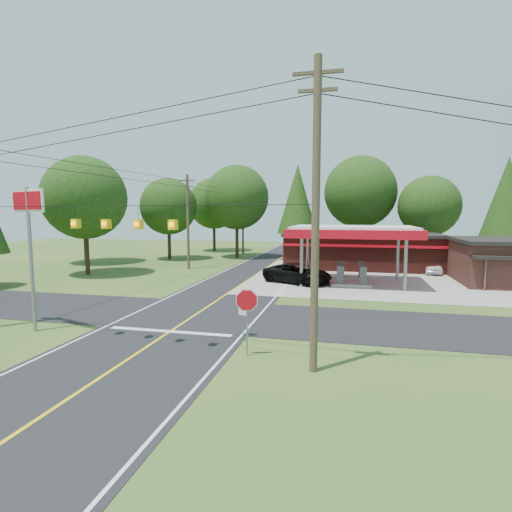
% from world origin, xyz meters
% --- Properties ---
extents(ground, '(120.00, 120.00, 0.00)m').
position_xyz_m(ground, '(0.00, 0.00, 0.00)').
color(ground, '#31511C').
rests_on(ground, ground).
extents(main_highway, '(8.00, 120.00, 0.02)m').
position_xyz_m(main_highway, '(0.00, 0.00, 0.01)').
color(main_highway, black).
rests_on(main_highway, ground).
extents(cross_road, '(70.00, 7.00, 0.02)m').
position_xyz_m(cross_road, '(0.00, 0.00, 0.01)').
color(cross_road, black).
rests_on(cross_road, ground).
extents(lane_center_yellow, '(0.15, 110.00, 0.00)m').
position_xyz_m(lane_center_yellow, '(0.00, 0.00, 0.03)').
color(lane_center_yellow, yellow).
rests_on(lane_center_yellow, main_highway).
extents(gas_canopy, '(10.60, 7.40, 4.88)m').
position_xyz_m(gas_canopy, '(9.00, 13.00, 4.27)').
color(gas_canopy, gray).
rests_on(gas_canopy, ground).
extents(convenience_store, '(16.40, 7.55, 3.80)m').
position_xyz_m(convenience_store, '(10.00, 22.98, 1.92)').
color(convenience_store, '#531E17').
rests_on(convenience_store, ground).
extents(utility_pole_near_right, '(1.80, 0.30, 11.50)m').
position_xyz_m(utility_pole_near_right, '(7.50, -7.00, 5.96)').
color(utility_pole_near_right, '#473828').
rests_on(utility_pole_near_right, ground).
extents(utility_pole_far_left, '(1.80, 0.30, 10.00)m').
position_xyz_m(utility_pole_far_left, '(-8.00, 18.00, 5.20)').
color(utility_pole_far_left, '#473828').
rests_on(utility_pole_far_left, ground).
extents(utility_pole_north, '(0.30, 0.30, 9.50)m').
position_xyz_m(utility_pole_north, '(-6.50, 35.00, 4.75)').
color(utility_pole_north, '#473828').
rests_on(utility_pole_north, ground).
extents(overhead_beacons, '(17.04, 2.04, 1.03)m').
position_xyz_m(overhead_beacons, '(-1.00, -6.00, 6.21)').
color(overhead_beacons, black).
rests_on(overhead_beacons, ground).
extents(treeline_backdrop, '(70.27, 51.59, 13.30)m').
position_xyz_m(treeline_backdrop, '(0.82, 24.01, 7.49)').
color(treeline_backdrop, '#332316').
rests_on(treeline_backdrop, ground).
extents(suv_car, '(7.98, 7.98, 1.67)m').
position_xyz_m(suv_car, '(4.50, 11.92, 0.83)').
color(suv_car, black).
rests_on(suv_car, ground).
extents(sedan_car, '(4.52, 4.52, 1.32)m').
position_xyz_m(sedan_car, '(17.00, 20.31, 0.66)').
color(sedan_car, white).
rests_on(sedan_car, ground).
extents(big_stop_sign, '(2.59, 0.91, 7.26)m').
position_xyz_m(big_stop_sign, '(-6.77, -5.01, 5.44)').
color(big_stop_sign, gray).
rests_on(big_stop_sign, ground).
extents(octagonal_stop_sign, '(0.97, 0.27, 2.89)m').
position_xyz_m(octagonal_stop_sign, '(4.64, -6.01, 2.18)').
color(octagonal_stop_sign, gray).
rests_on(octagonal_stop_sign, ground).
extents(route_sign_post, '(0.46, 0.21, 2.38)m').
position_xyz_m(route_sign_post, '(3.80, -3.52, 1.43)').
color(route_sign_post, gray).
rests_on(route_sign_post, ground).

